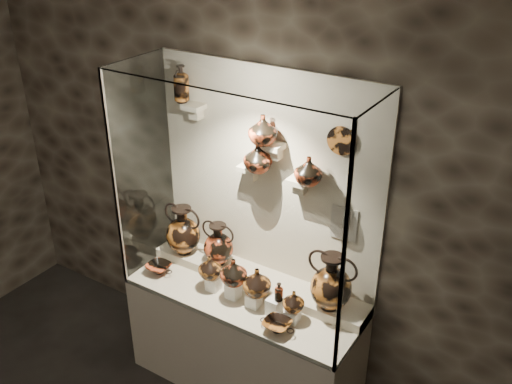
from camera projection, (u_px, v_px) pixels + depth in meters
wall_back at (268, 180)px, 3.89m from camera, size 5.00×0.02×3.20m
plinth at (244, 342)px, 4.20m from camera, size 1.70×0.60×0.80m
front_tier at (244, 297)px, 4.01m from camera, size 1.68×0.58×0.03m
rear_tier at (257, 281)px, 4.13m from camera, size 1.70×0.25×0.10m
back_panel at (268, 181)px, 3.89m from camera, size 1.70×0.03×1.60m
glass_front at (215, 218)px, 3.43m from camera, size 1.70×0.01×1.60m
glass_left at (143, 169)px, 4.06m from camera, size 0.01×0.60×1.60m
glass_right at (366, 236)px, 3.25m from camera, size 0.01×0.60×1.60m
glass_top at (241, 77)px, 3.29m from camera, size 1.70×0.60×0.01m
frame_post_left at (115, 185)px, 3.84m from camera, size 0.02×0.02×1.60m
frame_post_right at (343, 260)px, 3.04m from camera, size 0.02×0.02×1.60m
pedestal_a at (214, 283)px, 4.05m from camera, size 0.09×0.09×0.10m
pedestal_b at (233, 289)px, 3.96m from camera, size 0.09×0.09×0.13m
pedestal_c at (254, 300)px, 3.89m from camera, size 0.09×0.09×0.09m
pedestal_d at (274, 306)px, 3.81m from camera, size 0.09×0.09×0.12m
pedestal_e at (292, 316)px, 3.75m from camera, size 0.09×0.09×0.08m
bracket_ul at (194, 107)px, 3.89m from camera, size 0.14×0.12×0.04m
bracket_ca at (249, 168)px, 3.84m from camera, size 0.14×0.12×0.04m
bracket_cb at (275, 147)px, 3.65m from camera, size 0.10×0.12×0.04m
bracket_cc at (299, 181)px, 3.66m from camera, size 0.14×0.12×0.04m
amphora_left at (183, 230)px, 4.29m from camera, size 0.31×0.31×0.39m
amphora_mid at (219, 244)px, 4.17m from camera, size 0.30×0.30×0.33m
amphora_right at (331, 282)px, 3.69m from camera, size 0.33×0.33×0.40m
jug_a at (210, 267)px, 3.99m from camera, size 0.19×0.19×0.17m
jug_b at (234, 272)px, 3.87m from camera, size 0.22×0.22×0.20m
jug_c at (257, 282)px, 3.83m from camera, size 0.22×0.22×0.20m
jug_e at (294, 301)px, 3.70m from camera, size 0.15×0.15×0.15m
lekythos_small at (279, 291)px, 3.73m from camera, size 0.08×0.08×0.16m
kylix_left at (159, 268)px, 4.23m from camera, size 0.29×0.27×0.09m
kylix_right at (277, 325)px, 3.66m from camera, size 0.29×0.26×0.09m
lekythos_tall at (181, 82)px, 3.86m from camera, size 0.15×0.15×0.29m
ovoid_vase_a at (258, 157)px, 3.70m from camera, size 0.23×0.23×0.20m
ovoid_vase_b at (263, 130)px, 3.60m from camera, size 0.24×0.24×0.20m
ovoid_vase_c at (309, 171)px, 3.54m from camera, size 0.18×0.18×0.19m
wall_plate at (341, 141)px, 3.43m from camera, size 0.18×0.02×0.18m
info_placard at (344, 224)px, 3.66m from camera, size 0.18×0.01×0.24m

